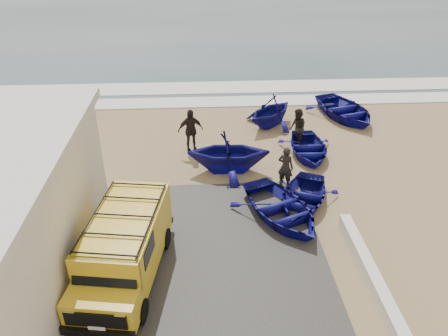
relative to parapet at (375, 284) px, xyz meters
name	(u,v)px	position (x,y,z in m)	size (l,w,h in m)	color
ground	(199,232)	(-5.00, 3.00, -0.28)	(160.00, 160.00, 0.00)	#9C825A
slab	(133,276)	(-7.00, 1.00, -0.25)	(12.00, 10.00, 0.05)	#3D3B38
surf_line	(198,102)	(-5.00, 15.00, -0.25)	(180.00, 1.60, 0.06)	white
surf_wash	(197,88)	(-5.00, 17.50, -0.26)	(180.00, 2.20, 0.04)	white
parapet	(375,284)	(0.00, 0.00, 0.00)	(0.35, 6.00, 0.55)	silver
van	(124,246)	(-7.15, 1.10, 0.83)	(2.57, 5.02, 2.06)	yellow
boat_near_left	(281,209)	(-2.09, 3.66, 0.13)	(2.79, 3.90, 0.81)	navy
boat_near_right	(302,197)	(-1.15, 4.45, 0.07)	(2.41, 3.37, 0.70)	navy
boat_mid_left	(229,152)	(-3.72, 7.12, 0.63)	(2.96, 3.43, 1.81)	navy
boat_mid_right	(308,148)	(-0.05, 8.31, 0.08)	(2.44, 3.41, 0.71)	navy
boat_far_left	(271,111)	(-1.27, 11.64, 0.54)	(2.67, 3.09, 1.63)	navy
boat_far_right	(345,110)	(2.83, 12.40, 0.18)	(3.11, 4.36, 0.90)	navy
fisherman_front	(286,167)	(-1.57, 5.79, 0.59)	(0.63, 0.41, 1.73)	black
fisherman_middle	(297,128)	(-0.41, 9.22, 0.65)	(0.89, 0.70, 1.84)	black
fisherman_back	(190,130)	(-5.32, 9.09, 0.73)	(1.18, 0.49, 2.01)	black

